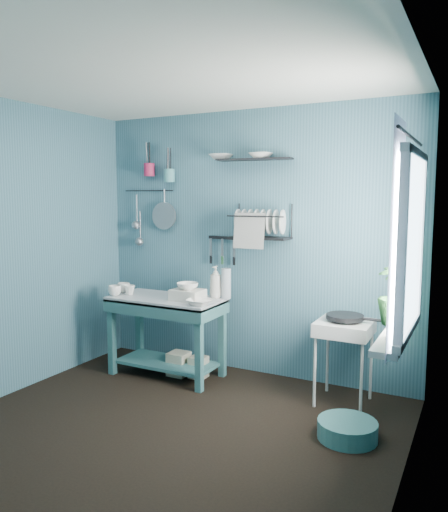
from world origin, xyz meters
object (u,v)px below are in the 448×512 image
at_px(water_bottle, 226,283).
at_px(utensil_cup_teal, 169,176).
at_px(frying_pan, 345,317).
at_px(floor_basin, 347,430).
at_px(dish_rack, 260,221).
at_px(storage_tin_large, 179,364).
at_px(mug_mid, 130,290).
at_px(utensil_cup_magenta, 149,170).
at_px(mug_left, 115,291).
at_px(soap_bottle, 216,282).
at_px(hotplate_stand, 344,362).
at_px(wash_tub, 188,295).
at_px(work_counter, 167,336).
at_px(potted_plant, 396,293).
at_px(mug_right, 124,288).
at_px(colander, 164,216).
at_px(storage_tin_small, 198,367).

height_order(water_bottle, utensil_cup_teal, utensil_cup_teal).
distance_m(frying_pan, floor_basin, 0.91).
height_order(dish_rack, storage_tin_large, dish_rack).
distance_m(mug_mid, utensil_cup_magenta, 1.26).
bearing_deg(water_bottle, mug_left, -159.19).
bearing_deg(soap_bottle, dish_rack, 22.21).
bearing_deg(hotplate_stand, wash_tub, -169.21).
relative_size(work_counter, potted_plant, 2.41).
distance_m(work_counter, utensil_cup_magenta, 1.70).
relative_size(utensil_cup_teal, potted_plant, 0.29).
xyz_separation_m(frying_pan, storage_tin_large, (-1.55, -0.08, -0.62)).
distance_m(mug_right, soap_bottle, 0.95).
xyz_separation_m(wash_tub, colander, (-0.56, 0.45, 0.69)).
bearing_deg(mug_right, dish_rack, 15.27).
height_order(water_bottle, storage_tin_large, water_bottle).
bearing_deg(water_bottle, storage_tin_small, -147.53).
distance_m(work_counter, potted_plant, 2.25).
distance_m(potted_plant, storage_tin_large, 2.26).
bearing_deg(dish_rack, utensil_cup_teal, 169.21).
relative_size(dish_rack, floor_basin, 1.32).
relative_size(mug_mid, wash_tub, 0.36).
height_order(frying_pan, floor_basin, frying_pan).
bearing_deg(colander, potted_plant, -18.43).
height_order(wash_tub, hotplate_stand, wash_tub).
distance_m(work_counter, floor_basin, 1.92).
bearing_deg(hotplate_stand, colander, 175.88).
distance_m(water_bottle, floor_basin, 1.70).
relative_size(water_bottle, utensil_cup_teal, 2.15).
bearing_deg(storage_tin_large, utensil_cup_magenta, 147.74).
bearing_deg(work_counter, utensil_cup_teal, 113.85).
relative_size(wash_tub, hotplate_stand, 0.41).
xyz_separation_m(wash_tub, hotplate_stand, (1.40, 0.15, -0.46)).
relative_size(utensil_cup_teal, floor_basin, 0.31).
relative_size(work_counter, storage_tin_large, 4.84).
xyz_separation_m(hotplate_stand, storage_tin_small, (-1.35, -0.05, -0.24)).
height_order(utensil_cup_magenta, storage_tin_small, utensil_cup_magenta).
relative_size(mug_left, wash_tub, 0.44).
xyz_separation_m(mug_mid, soap_bottle, (0.80, 0.26, 0.10)).
bearing_deg(floor_basin, wash_tub, 163.97).
relative_size(storage_tin_large, floor_basin, 0.53).
relative_size(utensil_cup_teal, storage_tin_small, 0.65).
height_order(storage_tin_large, storage_tin_small, storage_tin_large).
relative_size(soap_bottle, hotplate_stand, 0.43).
distance_m(hotplate_stand, storage_tin_large, 1.57).
xyz_separation_m(water_bottle, potted_plant, (1.59, -0.59, 0.16)).
bearing_deg(storage_tin_large, frying_pan, 2.85).
height_order(mug_mid, water_bottle, water_bottle).
distance_m(hotplate_stand, frying_pan, 0.38).
xyz_separation_m(frying_pan, colander, (-1.96, 0.31, 0.77)).
xyz_separation_m(colander, storage_tin_small, (0.61, -0.35, -1.40)).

